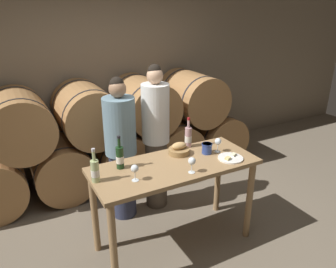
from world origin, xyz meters
The scene contains 15 objects.
ground_plane centered at (0.00, 0.00, 0.00)m, with size 10.00×10.00×0.00m, color #726654.
stone_wall_back centered at (0.00, 2.13, 1.60)m, with size 10.00×0.12×3.20m.
barrel_stack centered at (0.00, 1.55, 0.64)m, with size 3.84×0.91×1.36m.
tasting_table centered at (0.00, 0.00, 0.76)m, with size 1.55×0.65×0.89m.
person_left centered at (-0.26, 0.70, 0.81)m, with size 0.34×0.34×1.60m.
person_right centered at (0.15, 0.70, 0.86)m, with size 0.31×0.31×1.69m.
wine_bottle_red centered at (-0.47, 0.16, 1.00)m, with size 0.07×0.07×0.31m.
wine_bottle_white centered at (-0.73, 0.03, 0.99)m, with size 0.07×0.07×0.30m.
wine_bottle_rose centered at (0.31, 0.27, 1.00)m, with size 0.07×0.07×0.31m.
blue_crock centered at (0.39, 0.05, 0.95)m, with size 0.10×0.10×0.10m.
bread_basket centered at (0.14, 0.17, 0.94)m, with size 0.21×0.21×0.12m.
cheese_plate centered at (0.52, -0.16, 0.90)m, with size 0.24×0.24×0.04m.
wine_glass_far_left centered at (-0.44, -0.11, 1.00)m, with size 0.07×0.07×0.15m.
wine_glass_left centered at (0.05, -0.21, 1.00)m, with size 0.07×0.07×0.15m.
wine_glass_center centered at (0.50, 0.03, 1.00)m, with size 0.07×0.07×0.15m.
Camera 1 is at (-1.33, -2.34, 2.27)m, focal length 35.00 mm.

